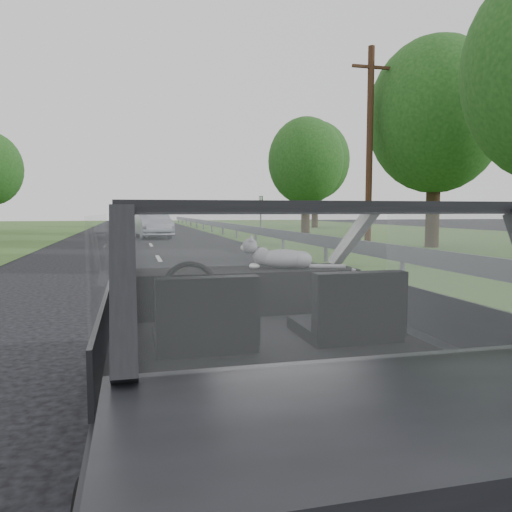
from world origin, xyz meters
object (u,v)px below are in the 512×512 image
highway_sign (261,214)px  utility_pole (369,149)px  subject_car (266,328)px  other_car (153,224)px  cat (283,258)px

highway_sign → utility_pole: 14.31m
subject_car → highway_sign: 28.88m
subject_car → utility_pole: bearing=61.3°
subject_car → utility_pole: size_ratio=0.56×
subject_car → utility_pole: utility_pole is taller
subject_car → other_car: 23.56m
subject_car → cat: subject_car is taller
other_car → cat: bearing=-95.8°
cat → utility_pole: 15.35m
subject_car → cat: (0.29, 0.60, 0.35)m
subject_car → highway_sign: (7.23, 27.96, 0.44)m
cat → highway_sign: size_ratio=0.23×
cat → utility_pole: utility_pole is taller
subject_car → utility_pole: 16.07m
highway_sign → subject_car: bearing=-103.2°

